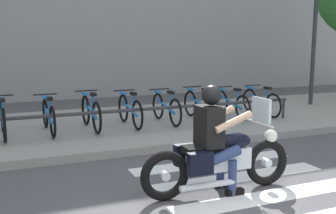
{
  "coord_description": "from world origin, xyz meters",
  "views": [
    {
      "loc": [
        -2.48,
        -3.32,
        2.02
      ],
      "look_at": [
        0.36,
        3.39,
        0.8
      ],
      "focal_mm": 43.71,
      "sensor_mm": 36.0,
      "label": 1
    }
  ],
  "objects": [
    {
      "name": "motorcycle",
      "position": [
        0.17,
        1.19,
        0.46
      ],
      "size": [
        2.16,
        0.62,
        1.24
      ],
      "color": "black",
      "rests_on": "ground"
    },
    {
      "name": "sidewalk",
      "position": [
        0.0,
        5.45,
        0.07
      ],
      "size": [
        24.0,
        4.4,
        0.15
      ],
      "primitive_type": "cube",
      "color": "gray",
      "rests_on": "ground"
    },
    {
      "name": "crosswalk_stripe_4",
      "position": [
        0.74,
        1.6,
        0.0
      ],
      "size": [
        2.8,
        0.4,
        0.01
      ],
      "primitive_type": "cube",
      "color": "white",
      "rests_on": "ground"
    },
    {
      "name": "bicycle_0",
      "position": [
        -2.4,
        5.0,
        0.51
      ],
      "size": [
        0.48,
        1.67,
        0.78
      ],
      "color": "black",
      "rests_on": "sidewalk"
    },
    {
      "name": "crosswalk_stripe_5",
      "position": [
        0.74,
        2.4,
        0.0
      ],
      "size": [
        2.8,
        0.4,
        0.01
      ],
      "primitive_type": "cube",
      "color": "white",
      "rests_on": "ground"
    },
    {
      "name": "street_lamp",
      "position": [
        5.89,
        5.85,
        2.51
      ],
      "size": [
        0.28,
        0.28,
        4.11
      ],
      "color": "#2D2D33",
      "rests_on": "ground"
    },
    {
      "name": "crosswalk_stripe_3",
      "position": [
        0.74,
        0.8,
        0.0
      ],
      "size": [
        2.8,
        0.4,
        0.01
      ],
      "primitive_type": "cube",
      "color": "white",
      "rests_on": "ground"
    },
    {
      "name": "bicycle_6",
      "position": [
        2.7,
        5.0,
        0.49
      ],
      "size": [
        0.48,
        1.55,
        0.73
      ],
      "color": "black",
      "rests_on": "sidewalk"
    },
    {
      "name": "bicycle_7",
      "position": [
        3.55,
        5.0,
        0.48
      ],
      "size": [
        0.48,
        1.55,
        0.72
      ],
      "color": "black",
      "rests_on": "sidewalk"
    },
    {
      "name": "bicycle_5",
      "position": [
        1.85,
        5.0,
        0.5
      ],
      "size": [
        0.48,
        1.63,
        0.76
      ],
      "color": "black",
      "rests_on": "sidewalk"
    },
    {
      "name": "bicycle_4",
      "position": [
        1.0,
        5.0,
        0.49
      ],
      "size": [
        0.48,
        1.59,
        0.75
      ],
      "color": "black",
      "rests_on": "sidewalk"
    },
    {
      "name": "rider",
      "position": [
        0.09,
        1.2,
        0.83
      ],
      "size": [
        0.63,
        0.54,
        1.44
      ],
      "color": "black",
      "rests_on": "ground"
    },
    {
      "name": "bicycle_1",
      "position": [
        -1.55,
        5.0,
        0.5
      ],
      "size": [
        0.48,
        1.65,
        0.76
      ],
      "color": "black",
      "rests_on": "sidewalk"
    },
    {
      "name": "bicycle_3",
      "position": [
        0.15,
        5.0,
        0.5
      ],
      "size": [
        0.48,
        1.58,
        0.76
      ],
      "color": "black",
      "rests_on": "sidewalk"
    },
    {
      "name": "bicycle_2",
      "position": [
        -0.7,
        5.0,
        0.51
      ],
      "size": [
        0.48,
        1.64,
        0.79
      ],
      "color": "black",
      "rests_on": "sidewalk"
    },
    {
      "name": "bike_rack",
      "position": [
        0.58,
        4.45,
        0.58
      ],
      "size": [
        6.55,
        0.07,
        0.49
      ],
      "color": "#333338",
      "rests_on": "sidewalk"
    }
  ]
}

